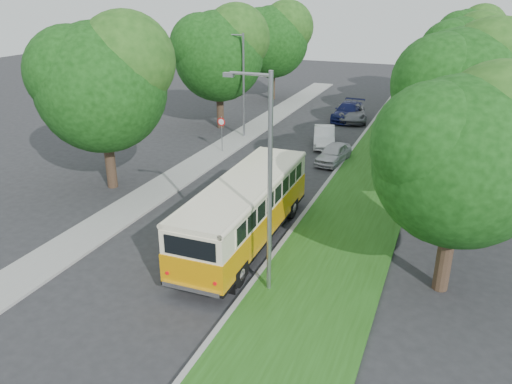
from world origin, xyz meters
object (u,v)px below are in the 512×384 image
at_px(car_blue, 348,111).
at_px(car_grey, 352,113).
at_px(lamppost_near, 267,180).
at_px(lamppost_far, 242,82).
at_px(vintage_bus, 245,212).
at_px(car_white, 324,136).
at_px(car_silver, 334,153).

relative_size(car_blue, car_grey, 1.01).
xyz_separation_m(lamppost_near, car_blue, (-2.76, 26.80, -3.65)).
xyz_separation_m(lamppost_far, car_blue, (6.14, 8.30, -3.39)).
distance_m(lamppost_far, vintage_bus, 17.00).
bearing_deg(car_white, car_grey, 73.02).
relative_size(lamppost_near, car_silver, 2.22).
bearing_deg(car_blue, car_grey, -21.84).
height_order(car_white, car_blue, car_blue).
bearing_deg(car_white, car_blue, 75.31).
relative_size(vintage_bus, car_silver, 2.75).
relative_size(vintage_bus, car_grey, 2.02).
xyz_separation_m(car_silver, car_white, (-1.53, 3.48, 0.06)).
bearing_deg(car_grey, car_silver, -98.15).
height_order(lamppost_near, lamppost_far, lamppost_near).
xyz_separation_m(car_silver, car_blue, (-1.55, 11.55, 0.11)).
xyz_separation_m(lamppost_near, lamppost_far, (-8.91, 18.50, -0.25)).
xyz_separation_m(vintage_bus, car_grey, (-0.28, 23.54, -0.79)).
height_order(lamppost_near, car_grey, lamppost_near).
distance_m(car_white, car_grey, 7.93).
distance_m(lamppost_far, car_grey, 10.96).
bearing_deg(lamppost_far, car_white, 2.16).
distance_m(car_silver, car_grey, 11.48).
bearing_deg(lamppost_far, lamppost_near, -64.29).
bearing_deg(car_blue, car_white, -87.71).
xyz_separation_m(vintage_bus, car_silver, (0.96, 12.13, -0.86)).
relative_size(lamppost_near, car_grey, 1.63).
relative_size(car_white, car_grey, 0.83).
xyz_separation_m(car_silver, car_grey, (-1.24, 11.41, 0.07)).
bearing_deg(car_grey, lamppost_near, -99.10).
bearing_deg(car_white, lamppost_far, 167.30).
xyz_separation_m(car_white, car_blue, (-0.02, 8.07, 0.05)).
distance_m(car_white, car_blue, 8.07).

